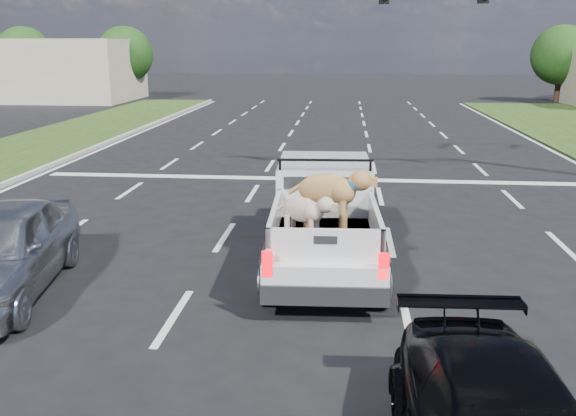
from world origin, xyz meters
name	(u,v)px	position (x,y,z in m)	size (l,w,h in m)	color
ground	(289,322)	(0.00, 0.00, 0.00)	(160.00, 160.00, 0.00)	black
road_markings	(313,208)	(0.00, 6.56, 0.01)	(17.75, 60.00, 0.01)	silver
traffic_signal	(575,18)	(7.20, 10.50, 4.73)	(9.11, 0.31, 7.00)	black
building_left	(64,70)	(-20.00, 36.00, 2.20)	(10.00, 8.00, 4.40)	#C5B797
tree_far_b	(24,54)	(-24.00, 38.00, 3.29)	(4.20, 4.20, 5.40)	#332114
tree_far_c	(125,55)	(-16.00, 38.00, 3.29)	(4.20, 4.20, 5.40)	#332114
tree_far_d	(562,55)	(16.00, 38.00, 3.29)	(4.20, 4.20, 5.40)	#332114
pickup_truck	(324,214)	(0.41, 2.71, 0.93)	(2.15, 5.30, 1.96)	black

